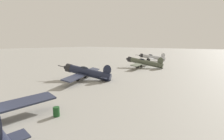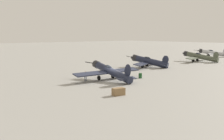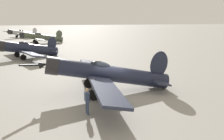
% 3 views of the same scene
% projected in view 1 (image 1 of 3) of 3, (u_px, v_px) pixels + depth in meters
% --- Properties ---
extents(airplane_mid_apron, '(10.02, 12.88, 3.16)m').
position_uv_depth(airplane_mid_apron, '(86.00, 72.00, 32.10)').
color(airplane_mid_apron, '#1E2338').
rests_on(airplane_mid_apron, ground_plane).
extents(airplane_far_line, '(10.95, 13.06, 3.08)m').
position_uv_depth(airplane_far_line, '(144.00, 62.00, 47.50)').
color(airplane_far_line, '#4C5442').
rests_on(airplane_far_line, ground_plane).
extents(airplane_outer_stand, '(9.48, 9.95, 3.02)m').
position_uv_depth(airplane_outer_stand, '(152.00, 57.00, 65.29)').
color(airplane_outer_stand, '#B7BABF').
rests_on(airplane_outer_stand, ground_plane).
extents(fuel_drum, '(0.63, 0.63, 0.90)m').
position_uv_depth(fuel_drum, '(56.00, 112.00, 16.22)').
color(fuel_drum, '#19471E').
rests_on(fuel_drum, ground_plane).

